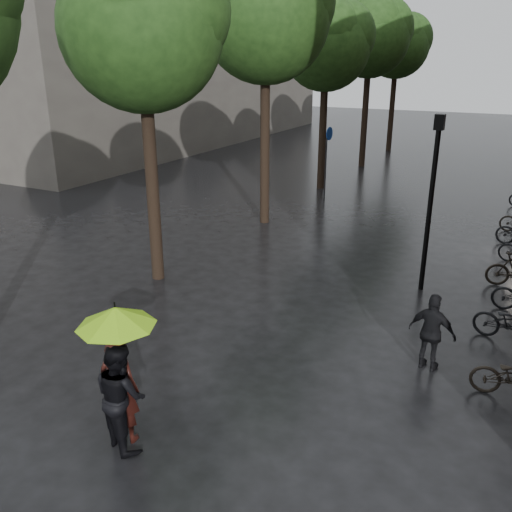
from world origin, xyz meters
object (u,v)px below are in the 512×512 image
Objects in this scene: pedestrian_walking at (432,332)px; lamp_post at (432,188)px; person_burgundy at (120,389)px; person_black at (121,395)px.

pedestrian_walking is 4.29m from lamp_post.
lamp_post reaches higher than pedestrian_walking.
pedestrian_walking is 0.35× the size of lamp_post.
lamp_post is (2.93, 7.96, 1.76)m from person_burgundy.
lamp_post is at bearing -116.84° from person_burgundy.
pedestrian_walking is (3.80, 4.20, -0.11)m from person_burgundy.
pedestrian_walking is (3.70, 4.30, -0.09)m from person_black.
person_black is (0.10, -0.10, -0.02)m from person_burgundy.
person_burgundy is at bearing 58.24° from pedestrian_walking.
person_burgundy is 1.15× the size of pedestrian_walking.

